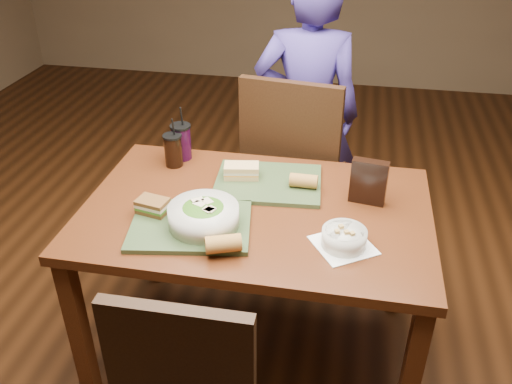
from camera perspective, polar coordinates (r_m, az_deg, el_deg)
ground at (r=2.52m, az=0.00°, el=-16.12°), size 6.00×6.00×0.00m
dining_table at (r=2.09m, az=0.00°, el=-3.77°), size 1.30×0.85×0.75m
chair_far at (r=2.64m, az=3.71°, el=2.60°), size 0.52×0.53×1.07m
diner at (r=2.82m, az=5.34°, el=7.95°), size 0.57×0.40×1.49m
tray_near at (r=1.94m, az=-6.89°, el=-3.53°), size 0.47×0.38×0.02m
tray_far at (r=2.18m, az=1.28°, el=0.98°), size 0.44×0.35×0.02m
salad_bowl at (r=1.90m, az=-5.55°, el=-2.38°), size 0.25×0.25×0.08m
soup_bowl at (r=1.84m, az=9.26°, el=-4.76°), size 0.25×0.25×0.07m
sandwich_near at (r=2.00m, az=-10.82°, el=-1.43°), size 0.12×0.10×0.05m
sandwich_far at (r=2.19m, az=-1.53°, el=2.24°), size 0.15×0.10×0.06m
baguette_near at (r=1.77m, az=-3.46°, el=-5.46°), size 0.13×0.10×0.06m
baguette_far at (r=2.13m, az=5.03°, el=1.18°), size 0.11×0.06×0.05m
cup_cola at (r=2.32m, az=-8.70°, el=4.39°), size 0.08×0.08×0.22m
cup_berry at (r=2.37m, az=-7.86°, el=5.29°), size 0.09×0.09×0.24m
chip_bag at (r=2.07m, az=11.77°, el=1.04°), size 0.14×0.06×0.18m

